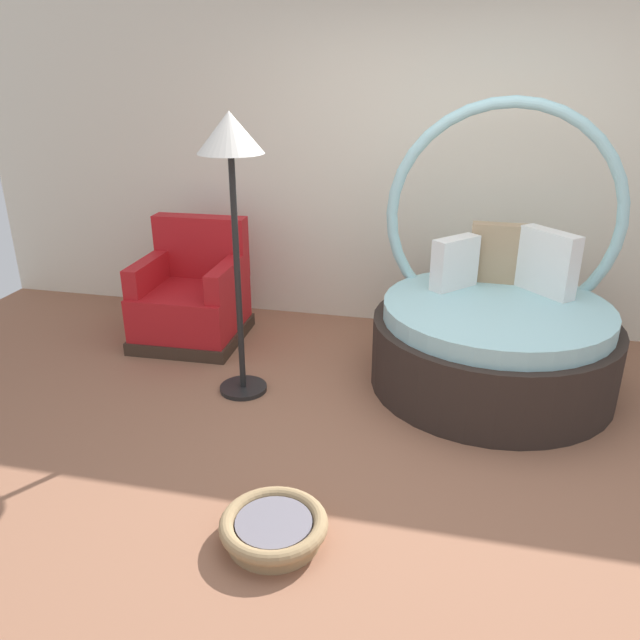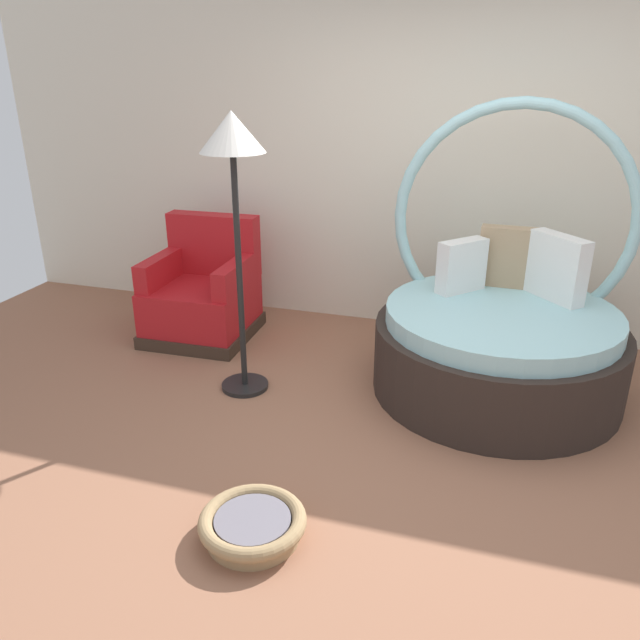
# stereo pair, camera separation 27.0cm
# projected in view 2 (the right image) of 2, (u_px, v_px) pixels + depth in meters

# --- Properties ---
(ground_plane) EXTENTS (8.00, 8.00, 0.02)m
(ground_plane) POSITION_uv_depth(u_px,v_px,m) (398.00, 458.00, 3.54)
(ground_plane) COLOR #936047
(back_wall) EXTENTS (8.00, 0.12, 2.67)m
(back_wall) POSITION_uv_depth(u_px,v_px,m) (454.00, 166.00, 4.82)
(back_wall) COLOR silver
(back_wall) RESTS_ON ground_plane
(round_daybed) EXTENTS (1.63, 1.63, 1.88)m
(round_daybed) POSITION_uv_depth(u_px,v_px,m) (500.00, 333.00, 4.16)
(round_daybed) COLOR #2D231E
(round_daybed) RESTS_ON ground_plane
(red_armchair) EXTENTS (0.82, 0.82, 0.94)m
(red_armchair) POSITION_uv_depth(u_px,v_px,m) (204.00, 296.00, 5.03)
(red_armchair) COLOR #38281E
(red_armchair) RESTS_ON ground_plane
(pet_basket) EXTENTS (0.51, 0.51, 0.13)m
(pet_basket) POSITION_uv_depth(u_px,v_px,m) (253.00, 525.00, 2.91)
(pet_basket) COLOR #9E7F56
(pet_basket) RESTS_ON ground_plane
(floor_lamp) EXTENTS (0.40, 0.40, 1.82)m
(floor_lamp) POSITION_uv_depth(u_px,v_px,m) (233.00, 161.00, 3.71)
(floor_lamp) COLOR black
(floor_lamp) RESTS_ON ground_plane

